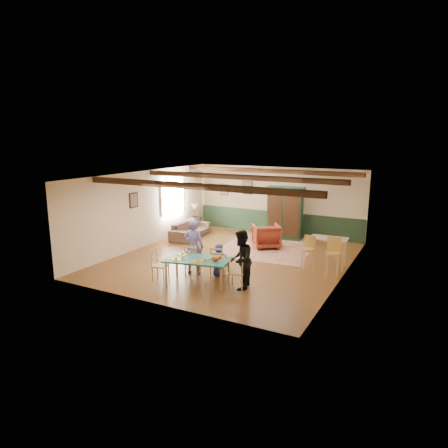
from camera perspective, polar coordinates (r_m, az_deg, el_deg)
The scene contains 35 objects.
floor at distance 12.94m, azimuth 1.19°, elevation -5.01°, with size 8.00×8.00×0.00m, color brown.
wall_back at distance 16.22m, azimuth 7.60°, elevation 3.34°, with size 7.00×0.02×2.70m, color beige.
wall_left at distance 14.49m, azimuth -11.25°, elevation 2.13°, with size 0.02×8.00×2.70m, color beige.
wall_right at distance 11.50m, azimuth 16.98°, elevation -0.81°, with size 0.02×8.00×2.70m, color beige.
ceiling at distance 12.41m, azimuth 1.24°, elevation 6.98°, with size 7.00×8.00×0.02m, color white.
wainscot_back at distance 16.37m, azimuth 7.49°, elevation 0.21°, with size 6.95×0.03×0.90m, color #1B3321.
ceiling_beam_front at distance 10.42m, azimuth -4.48°, elevation 5.42°, with size 6.95×0.16×0.16m, color black.
ceiling_beam_mid at distance 12.77m, azimuth 2.05°, elevation 6.72°, with size 6.95×0.16×0.16m, color black.
ceiling_beam_back at distance 15.14m, azimuth 6.40°, elevation 7.54°, with size 6.95×0.16×0.16m, color black.
window_left at distance 15.78m, azimuth -7.30°, elevation 3.83°, with size 0.06×1.60×1.30m, color white, non-canonical shape.
picture_left_wall at distance 13.95m, azimuth -12.77°, elevation 3.34°, with size 0.04×0.42×0.52m, color gray, non-canonical shape.
picture_back_a at distance 16.62m, azimuth 3.39°, elevation 5.21°, with size 0.45×0.04×0.55m, color gray, non-canonical shape.
picture_back_b at distance 17.12m, azimuth 0.03°, elevation 4.93°, with size 0.38×0.04×0.48m, color gray, non-canonical shape.
dining_table at distance 10.72m, azimuth -3.77°, elevation -6.78°, with size 1.69×0.94×0.70m, color #1F6353, non-canonical shape.
dining_chair_far_left at distance 11.42m, azimuth -4.46°, elevation -5.10°, with size 0.39×0.41×0.89m, color tan, non-canonical shape.
dining_chair_far_right at distance 11.20m, azimuth -0.83°, elevation -5.41°, with size 0.39×0.41×0.89m, color tan, non-canonical shape.
dining_chair_end_left at distance 11.08m, azimuth -9.09°, elevation -5.77°, with size 0.39×0.41×0.89m, color tan, non-canonical shape.
dining_chair_end_right at distance 10.41m, azimuth 1.88°, elevation -6.81°, with size 0.39×0.41×0.89m, color tan, non-canonical shape.
person_man at distance 11.38m, azimuth -4.37°, elevation -3.24°, with size 0.59×0.39×1.62m, color #7362A8.
person_woman at distance 10.29m, azimuth 2.41°, elevation -5.13°, with size 0.75×0.59×1.55m, color black.
person_child at distance 11.26m, azimuth -0.73°, elevation -5.18°, with size 0.46×0.30×0.94m, color navy.
cat at distance 10.35m, azimuth -1.27°, elevation -4.92°, with size 0.34×0.13×0.17m, color #D85E26, non-canonical shape.
place_setting_near_left at distance 10.56m, azimuth -6.87°, elevation -4.82°, with size 0.37×0.28×0.11m, color gold, non-canonical shape.
place_setting_near_center at distance 10.36m, azimuth -3.73°, elevation -5.11°, with size 0.37×0.28×0.11m, color gold, non-canonical shape.
place_setting_far_left at distance 10.98m, azimuth -5.96°, elevation -4.14°, with size 0.37×0.28×0.11m, color gold, non-canonical shape.
place_setting_far_right at distance 10.66m, azimuth -0.76°, elevation -4.57°, with size 0.37×0.28×0.11m, color gold, non-canonical shape.
area_rug at distance 14.39m, azimuth 6.22°, elevation -3.26°, with size 3.09×3.67×0.01m, color #BFAA8A.
armoire at distance 15.40m, azimuth 8.71°, elevation 1.53°, with size 1.43×0.57×2.02m, color black.
armchair at distance 14.22m, azimuth 6.08°, elevation -1.73°, with size 0.89×0.92×0.84m, color #531710.
sofa at distance 15.70m, azimuth -4.79°, elevation -0.75°, with size 2.16×0.84×0.63m, color #45332B.
end_table at distance 16.79m, azimuth -4.21°, elevation 0.04°, with size 0.47×0.47×0.58m, color black, non-canonical shape.
table_lamp at distance 16.68m, azimuth -4.24°, elevation 1.90°, with size 0.29×0.29×0.53m, color #D0B686, non-canonical shape.
counter_table at distance 12.44m, azimuth 14.64°, elevation -3.96°, with size 1.09×0.63×0.91m, color beige, non-canonical shape.
bar_stool_left at distance 11.99m, azimuth 11.90°, elevation -4.14°, with size 0.36×0.40×1.03m, color tan, non-canonical shape.
bar_stool_right at distance 11.51m, azimuth 15.26°, elevation -4.71°, with size 0.40×0.45×1.14m, color tan, non-canonical shape.
Camera 1 is at (5.55, -11.03, 3.86)m, focal length 32.00 mm.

